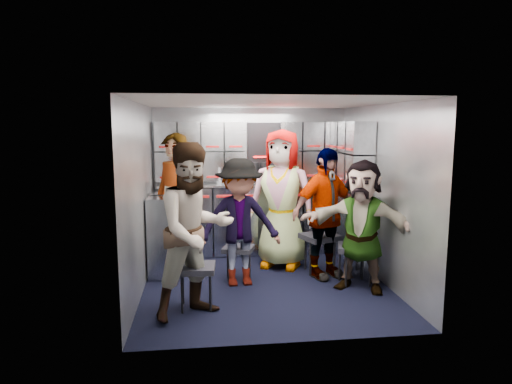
{
  "coord_description": "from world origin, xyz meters",
  "views": [
    {
      "loc": [
        -0.73,
        -5.13,
        1.86
      ],
      "look_at": [
        -0.06,
        0.35,
        1.04
      ],
      "focal_mm": 32.0,
      "sensor_mm": 36.0,
      "label": 1
    }
  ],
  "objects": [
    {
      "name": "ceiling",
      "position": [
        0.0,
        0.0,
        2.1
      ],
      "size": [
        2.8,
        3.0,
        0.02
      ],
      "primitive_type": "cube",
      "color": "silver",
      "rests_on": "wall_back"
    },
    {
      "name": "cart_bank_left",
      "position": [
        -1.19,
        0.56,
        0.49
      ],
      "size": [
        0.38,
        0.76,
        0.99
      ],
      "primitive_type": "cube",
      "color": "gray",
      "rests_on": "ground"
    },
    {
      "name": "right_cabinet",
      "position": [
        1.25,
        0.6,
        0.5
      ],
      "size": [
        0.28,
        1.2,
        1.0
      ],
      "primitive_type": "cube",
      "color": "gray",
      "rests_on": "ground"
    },
    {
      "name": "jump_seat_near_left",
      "position": [
        -0.8,
        -0.64,
        0.4
      ],
      "size": [
        0.41,
        0.39,
        0.45
      ],
      "rotation": [
        0.0,
        0.0,
        -0.08
      ],
      "color": "black",
      "rests_on": "ground"
    },
    {
      "name": "counter",
      "position": [
        0.0,
        1.29,
        1.01
      ],
      "size": [
        2.68,
        0.42,
        0.03
      ],
      "primitive_type": "cube",
      "color": "#ADAFB4",
      "rests_on": "cart_bank_back"
    },
    {
      "name": "red_latch_strip",
      "position": [
        0.0,
        1.09,
        0.88
      ],
      "size": [
        2.6,
        0.02,
        0.03
      ],
      "primitive_type": "cube",
      "color": "maroon",
      "rests_on": "cart_bank_back"
    },
    {
      "name": "attendant_arc_a",
      "position": [
        -0.8,
        -0.82,
        0.85
      ],
      "size": [
        1.03,
        0.96,
        1.7
      ],
      "primitive_type": "imported",
      "rotation": [
        0.0,
        0.0,
        0.5
      ],
      "color": "black",
      "rests_on": "ground"
    },
    {
      "name": "cup_left",
      "position": [
        -1.01,
        1.23,
        1.08
      ],
      "size": [
        0.08,
        0.08,
        0.09
      ],
      "primitive_type": "cylinder",
      "color": "beige",
      "rests_on": "counter"
    },
    {
      "name": "attendant_standing",
      "position": [
        -1.05,
        0.54,
        0.88
      ],
      "size": [
        0.76,
        0.74,
        1.76
      ],
      "primitive_type": "imported",
      "rotation": [
        0.0,
        0.0,
        -0.71
      ],
      "color": "black",
      "rests_on": "ground"
    },
    {
      "name": "cup_right",
      "position": [
        0.72,
        1.23,
        1.08
      ],
      "size": [
        0.08,
        0.08,
        0.09
      ],
      "primitive_type": "cylinder",
      "color": "beige",
      "rests_on": "counter"
    },
    {
      "name": "attendant_arc_e",
      "position": [
        1.05,
        -0.32,
        0.74
      ],
      "size": [
        1.4,
        1.1,
        1.48
      ],
      "primitive_type": "imported",
      "rotation": [
        0.0,
        0.0,
        -0.56
      ],
      "color": "black",
      "rests_on": "ground"
    },
    {
      "name": "attendant_arc_b",
      "position": [
        -0.29,
        0.01,
        0.74
      ],
      "size": [
        1.0,
        0.62,
        1.48
      ],
      "primitive_type": "imported",
      "rotation": [
        0.0,
        0.0,
        0.08
      ],
      "color": "black",
      "rests_on": "ground"
    },
    {
      "name": "locker_bank_back",
      "position": [
        0.0,
        1.35,
        1.49
      ],
      "size": [
        2.68,
        0.28,
        0.82
      ],
      "primitive_type": "cube",
      "color": "gray",
      "rests_on": "wall_back"
    },
    {
      "name": "cart_bank_back",
      "position": [
        0.0,
        1.29,
        0.49
      ],
      "size": [
        2.68,
        0.38,
        0.99
      ],
      "primitive_type": "cube",
      "color": "gray",
      "rests_on": "ground"
    },
    {
      "name": "wall_left",
      "position": [
        -1.4,
        0.0,
        1.05
      ],
      "size": [
        0.04,
        3.0,
        2.1
      ],
      "primitive_type": "cube",
      "color": "gray",
      "rests_on": "ground"
    },
    {
      "name": "attendant_arc_c",
      "position": [
        0.31,
        0.64,
        0.9
      ],
      "size": [
        1.04,
        0.89,
        1.8
      ],
      "primitive_type": "imported",
      "rotation": [
        0.0,
        0.0,
        -0.43
      ],
      "color": "black",
      "rests_on": "ground"
    },
    {
      "name": "floor",
      "position": [
        0.0,
        0.0,
        0.0
      ],
      "size": [
        3.0,
        3.0,
        0.0
      ],
      "primitive_type": "plane",
      "color": "black",
      "rests_on": "ground"
    },
    {
      "name": "locker_bank_right",
      "position": [
        1.25,
        0.7,
        1.49
      ],
      "size": [
        0.28,
        1.0,
        0.82
      ],
      "primitive_type": "cube",
      "color": "gray",
      "rests_on": "wall_right"
    },
    {
      "name": "coffee_niche",
      "position": [
        0.18,
        1.41,
        1.47
      ],
      "size": [
        0.46,
        0.16,
        0.84
      ],
      "primitive_type": null,
      "color": "black",
      "rests_on": "wall_back"
    },
    {
      "name": "attendant_arc_d",
      "position": [
        0.75,
        0.15,
        0.79
      ],
      "size": [
        1.01,
        0.73,
        1.59
      ],
      "primitive_type": "imported",
      "rotation": [
        0.0,
        0.0,
        0.42
      ],
      "color": "black",
      "rests_on": "ground"
    },
    {
      "name": "jump_seat_center",
      "position": [
        0.31,
        0.82,
        0.41
      ],
      "size": [
        0.44,
        0.42,
        0.47
      ],
      "rotation": [
        0.0,
        0.0,
        0.13
      ],
      "color": "black",
      "rests_on": "ground"
    },
    {
      "name": "jump_seat_near_right",
      "position": [
        1.05,
        -0.14,
        0.41
      ],
      "size": [
        0.48,
        0.46,
        0.46
      ],
      "rotation": [
        0.0,
        0.0,
        -0.28
      ],
      "color": "black",
      "rests_on": "ground"
    },
    {
      "name": "bottle_mid",
      "position": [
        -0.35,
        1.24,
        1.16
      ],
      "size": [
        0.06,
        0.06,
        0.26
      ],
      "primitive_type": "cylinder",
      "color": "white",
      "rests_on": "counter"
    },
    {
      "name": "jump_seat_mid_left",
      "position": [
        -0.29,
        0.19,
        0.36
      ],
      "size": [
        0.43,
        0.42,
        0.41
      ],
      "rotation": [
        0.0,
        0.0,
        -0.33
      ],
      "color": "black",
      "rests_on": "ground"
    },
    {
      "name": "wall_right",
      "position": [
        1.4,
        0.0,
        1.05
      ],
      "size": [
        0.04,
        3.0,
        2.1
      ],
      "primitive_type": "cube",
      "color": "gray",
      "rests_on": "ground"
    },
    {
      "name": "bottle_right",
      "position": [
        1.15,
        1.24,
        1.15
      ],
      "size": [
        0.06,
        0.06,
        0.25
      ],
      "primitive_type": "cylinder",
      "color": "white",
      "rests_on": "counter"
    },
    {
      "name": "bottle_left",
      "position": [
        -0.48,
        1.24,
        1.15
      ],
      "size": [
        0.07,
        0.07,
        0.24
      ],
      "primitive_type": "cylinder",
      "color": "white",
      "rests_on": "counter"
    },
    {
      "name": "wall_back",
      "position": [
        0.0,
        1.5,
        1.05
      ],
      "size": [
        2.8,
        0.04,
        2.1
      ],
      "primitive_type": "cube",
      "color": "gray",
      "rests_on": "ground"
    },
    {
      "name": "jump_seat_mid_right",
      "position": [
        0.75,
        0.33,
        0.43
      ],
      "size": [
        0.52,
        0.51,
        0.49
      ],
      "rotation": [
        0.0,
        0.0,
        0.35
      ],
      "color": "black",
      "rests_on": "ground"
    }
  ]
}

